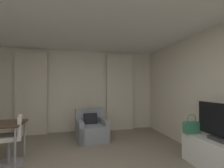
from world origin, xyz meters
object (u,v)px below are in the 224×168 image
Objects in this scene: desk_chair at (12,143)px; tv_console at (220,157)px; armchair at (91,129)px; handbag_primary at (192,127)px; tv_flatscreen at (220,124)px.

tv_console is at bearing -17.94° from desk_chair.
handbag_primary is (1.75, -1.74, 0.38)m from armchair.
handbag_primary is (-0.15, 0.51, -0.17)m from tv_flatscreen.
armchair is at bearing 130.36° from tv_console.
desk_chair is at bearing 169.30° from handbag_primary.
armchair is at bearing 130.19° from tv_flatscreen.
armchair is 2.49m from handbag_primary.
tv_console is 1.45× the size of tv_flatscreen.
armchair is 1.02× the size of desk_chair.
tv_flatscreen reaches higher than armchair.
handbag_primary reaches higher than armchair.
tv_console is 0.65m from handbag_primary.
desk_chair reaches higher than tv_console.
desk_chair is 3.65m from tv_console.
desk_chair is 0.96× the size of tv_flatscreen.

